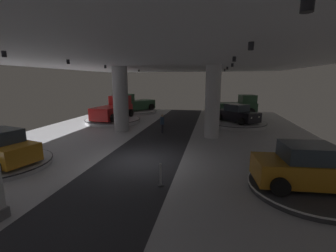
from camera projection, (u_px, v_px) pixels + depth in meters
The scene contains 17 objects.
ground at pixel (140, 162), 12.50m from camera, with size 24.00×44.00×0.06m.
ceiling_with_spotlights at pixel (137, 56), 11.38m from camera, with size 24.00×44.00×0.39m.
column_left at pixel (121, 99), 19.53m from camera, with size 1.30×1.30×5.50m.
column_right at pixel (213, 102), 17.18m from camera, with size 1.13×1.13×5.50m.
display_platform_far_left at pixel (113, 120), 23.96m from camera, with size 5.68×5.68×0.37m.
pickup_truck_far_left at pixel (114, 110), 24.04m from camera, with size 3.09×5.49×2.30m.
display_platform_deep_right at pixel (232, 115), 27.75m from camera, with size 5.68×5.68×0.32m.
pickup_truck_deep_right at pixel (236, 106), 27.54m from camera, with size 5.61×3.48×2.30m.
display_platform_far_right at pixel (237, 123), 22.24m from camera, with size 5.52×5.52×0.37m.
display_car_far_right at pixel (237, 114), 22.08m from camera, with size 4.14×4.33×1.71m.
display_platform_near_right at pixel (308, 188), 9.09m from camera, with size 4.60×4.60×0.25m.
display_car_near_right at pixel (310, 168), 8.92m from camera, with size 4.34×2.47×1.71m.
display_platform_deep_left at pixel (136, 112), 30.80m from camera, with size 5.68×5.68×0.31m.
pickup_truck_deep_left at pixel (134, 104), 30.36m from camera, with size 4.68×5.59×2.30m.
display_platform_near_left at pixel (1, 164), 11.68m from camera, with size 4.82×4.82×0.26m.
visitor_walking_near at pixel (162, 122), 18.93m from camera, with size 0.32×0.32×1.59m.
stanchion_a at pixel (161, 177), 9.54m from camera, with size 0.28×0.28×1.01m.
Camera 1 is at (3.83, -11.32, 4.39)m, focal length 24.29 mm.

